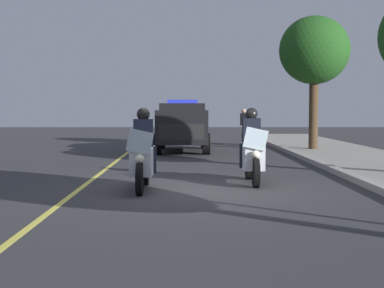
{
  "coord_description": "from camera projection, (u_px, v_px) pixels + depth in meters",
  "views": [
    {
      "loc": [
        11.79,
        -0.14,
        1.7
      ],
      "look_at": [
        -1.06,
        0.0,
        0.9
      ],
      "focal_mm": 53.33,
      "sensor_mm": 36.0,
      "label": 1
    }
  ],
  "objects": [
    {
      "name": "lane_stripe_center",
      "position": [
        78.0,
        190.0,
        11.85
      ],
      "size": [
        48.0,
        0.12,
        0.01
      ],
      "primitive_type": "cube",
      "color": "#E0D14C",
      "rests_on": "ground"
    },
    {
      "name": "police_motorcycle_lead_right",
      "position": [
        252.0,
        153.0,
        12.95
      ],
      "size": [
        2.14,
        0.56,
        1.72
      ],
      "color": "black",
      "rests_on": "ground"
    },
    {
      "name": "ground_plane",
      "position": [
        193.0,
        190.0,
        11.87
      ],
      "size": [
        80.0,
        80.0,
        0.0
      ],
      "primitive_type": "plane",
      "color": "#333335"
    },
    {
      "name": "cyclist_background",
      "position": [
        244.0,
        127.0,
        26.38
      ],
      "size": [
        1.76,
        0.32,
        1.69
      ],
      "color": "black",
      "rests_on": "ground"
    },
    {
      "name": "curb_strip",
      "position": [
        374.0,
        186.0,
        11.91
      ],
      "size": [
        48.0,
        0.24,
        0.15
      ],
      "primitive_type": "cube",
      "color": "#9E9B93",
      "rests_on": "ground"
    },
    {
      "name": "police_suv",
      "position": [
        182.0,
        125.0,
        22.59
      ],
      "size": [
        4.92,
        2.11,
        2.05
      ],
      "color": "black",
      "rests_on": "ground"
    },
    {
      "name": "tree_far_back",
      "position": [
        314.0,
        51.0,
        22.43
      ],
      "size": [
        2.76,
        2.76,
        5.24
      ],
      "color": "#42301E",
      "rests_on": "sidewalk_strip"
    },
    {
      "name": "police_motorcycle_lead_left",
      "position": [
        143.0,
        157.0,
        11.86
      ],
      "size": [
        2.14,
        0.56,
        1.72
      ],
      "color": "black",
      "rests_on": "ground"
    }
  ]
}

